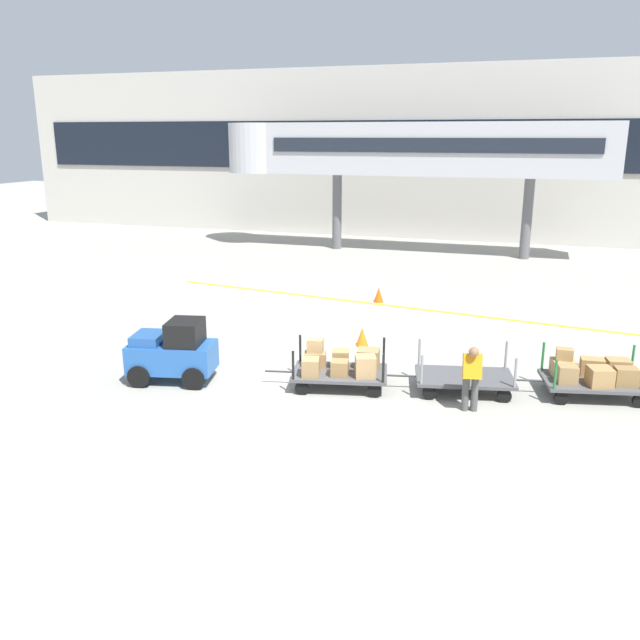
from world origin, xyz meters
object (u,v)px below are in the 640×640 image
at_px(baggage_cart_tail, 593,375).
at_px(safety_cone_far, 362,337).
at_px(baggage_cart_lead, 341,366).
at_px(baggage_tug, 173,352).
at_px(baggage_handler, 472,375).
at_px(baggage_cart_middle, 464,378).
at_px(safety_cone_near, 379,295).

relative_size(baggage_cart_tail, safety_cone_far, 5.61).
distance_m(baggage_cart_lead, baggage_cart_tail, 5.95).
height_order(baggage_tug, baggage_cart_lead, baggage_tug).
xyz_separation_m(baggage_cart_lead, baggage_handler, (3.17, -0.59, 0.33)).
height_order(baggage_handler, safety_cone_far, baggage_handler).
relative_size(baggage_cart_middle, baggage_handler, 1.97).
height_order(baggage_cart_lead, safety_cone_near, baggage_cart_lead).
bearing_deg(baggage_cart_lead, safety_cone_near, 97.18).
xyz_separation_m(baggage_cart_lead, baggage_cart_middle, (2.91, 0.61, -0.19)).
bearing_deg(safety_cone_near, safety_cone_far, -81.87).
xyz_separation_m(baggage_tug, baggage_cart_lead, (4.09, 0.92, -0.21)).
xyz_separation_m(baggage_handler, safety_cone_far, (-3.50, 3.90, -0.59)).
bearing_deg(safety_cone_far, baggage_handler, -48.10).
distance_m(baggage_cart_middle, safety_cone_near, 8.97).
bearing_deg(baggage_cart_lead, baggage_cart_tail, 12.27).
distance_m(baggage_cart_tail, baggage_handler, 3.25).
distance_m(baggage_handler, safety_cone_far, 5.27).
distance_m(baggage_cart_lead, baggage_cart_middle, 2.97).
xyz_separation_m(baggage_tug, baggage_cart_tail, (9.90, 2.19, -0.22)).
xyz_separation_m(baggage_cart_lead, baggage_cart_tail, (5.82, 1.27, -0.01)).
bearing_deg(baggage_cart_tail, safety_cone_near, 133.13).
bearing_deg(baggage_tug, baggage_handler, 2.65).
bearing_deg(baggage_cart_tail, baggage_tug, -167.53).
relative_size(baggage_handler, safety_cone_near, 2.84).
relative_size(baggage_tug, baggage_cart_tail, 0.74).
distance_m(baggage_tug, baggage_cart_lead, 4.20).
bearing_deg(baggage_cart_middle, safety_cone_far, 140.05).
distance_m(baggage_tug, baggage_cart_tail, 10.15).
distance_m(baggage_cart_middle, safety_cone_far, 4.22).
height_order(baggage_handler, safety_cone_near, baggage_handler).
bearing_deg(baggage_handler, baggage_cart_lead, 169.50).
bearing_deg(safety_cone_near, baggage_tug, -107.42).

